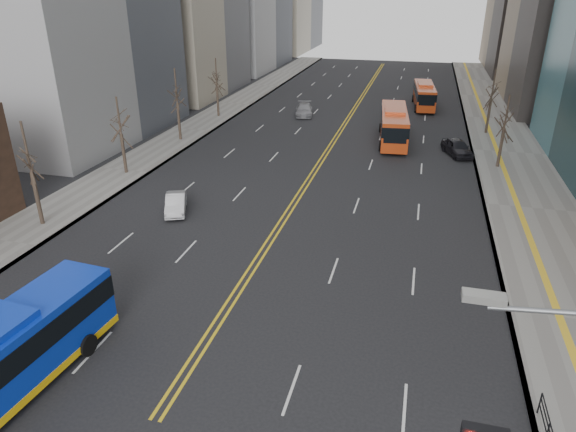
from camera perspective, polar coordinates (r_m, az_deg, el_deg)
The scene contains 10 objects.
sidewalk_right at distance 55.81m, azimuth 23.23°, elevation 6.51°, with size 7.00×130.00×0.15m, color slate.
sidewalk_left at distance 60.60m, azimuth -10.63°, elevation 9.38°, with size 5.00×130.00×0.15m, color slate.
centerline at distance 65.37m, azimuth 6.66°, elevation 10.66°, with size 0.55×100.00×0.01m.
street_trees at distance 46.56m, azimuth -5.84°, elevation 11.26°, with size 35.20×47.20×7.60m.
red_bus_near at distance 55.93m, azimuth 11.68°, elevation 10.07°, with size 3.64×11.48×3.58m.
red_bus_far at distance 73.43m, azimuth 14.90°, elevation 13.00°, with size 3.23×10.40×3.27m.
car_white at distance 38.55m, azimuth -12.36°, elevation 1.38°, with size 1.38×3.96×1.31m, color silver.
car_dark_mid at distance 53.15m, azimuth 18.28°, elevation 7.26°, with size 1.87×4.64×1.58m, color black.
car_silver at distance 66.67m, azimuth 1.80°, elevation 11.72°, with size 2.05×5.04×1.46m, color gray.
car_dark_far at distance 85.87m, azimuth 14.72°, elevation 13.72°, with size 1.85×4.02×1.12m, color black.
Camera 1 is at (8.69, -7.95, 15.37)m, focal length 32.00 mm.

